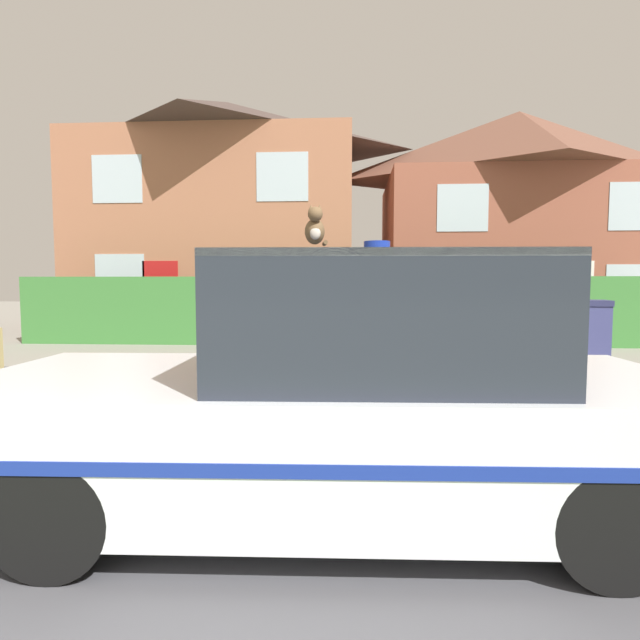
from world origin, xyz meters
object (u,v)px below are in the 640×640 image
(police_car, at_px, (342,398))
(house_left, at_px, (229,214))
(cat, at_px, (315,229))
(wheelie_bin, at_px, (589,334))
(house_right, at_px, (517,219))

(police_car, xyz_separation_m, house_left, (-4.08, 13.70, 3.07))
(cat, distance_m, wheelie_bin, 7.27)
(house_right, bearing_deg, cat, -112.65)
(house_left, xyz_separation_m, house_right, (9.52, -0.01, -0.24))
(house_right, height_order, wheelie_bin, house_right)
(wheelie_bin, bearing_deg, house_right, 93.62)
(police_car, relative_size, house_left, 0.51)
(cat, xyz_separation_m, house_right, (5.63, 13.49, 1.74))
(house_right, bearing_deg, police_car, -111.67)
(cat, height_order, wheelie_bin, cat)
(cat, bearing_deg, house_left, -170.68)
(cat, relative_size, house_left, 0.03)
(police_car, height_order, wheelie_bin, police_car)
(police_car, bearing_deg, wheelie_bin, -127.62)
(wheelie_bin, bearing_deg, police_car, -113.41)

